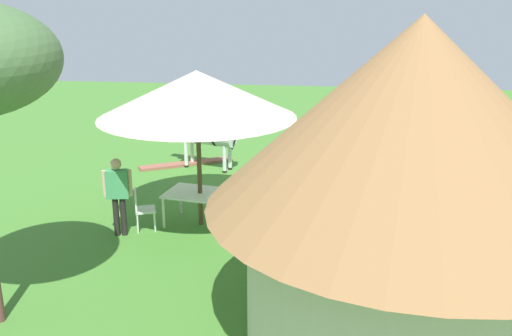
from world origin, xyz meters
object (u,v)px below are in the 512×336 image
patio_dining_table (200,196)px  guest_beside_umbrella (118,190)px  thatched_hut (411,171)px  zebra_by_umbrella (206,135)px  standing_watcher (398,142)px  shade_umbrella (197,94)px  patio_chair_east_end (255,195)px  patio_chair_near_lawn (141,207)px  zebra_nearest_camera (322,139)px  striped_lounge_chair (361,195)px

patio_dining_table → guest_beside_umbrella: 1.77m
thatched_hut → zebra_by_umbrella: size_ratio=2.49×
standing_watcher → zebra_by_umbrella: size_ratio=0.78×
shade_umbrella → standing_watcher: shade_umbrella is taller
shade_umbrella → zebra_by_umbrella: (0.79, -4.11, -1.90)m
shade_umbrella → guest_beside_umbrella: size_ratio=2.47×
shade_umbrella → standing_watcher: size_ratio=2.35×
patio_chair_east_end → zebra_by_umbrella: bearing=1.1°
zebra_by_umbrella → thatched_hut: bearing=-132.1°
zebra_by_umbrella → patio_chair_near_lawn: bearing=-167.8°
shade_umbrella → zebra_nearest_camera: size_ratio=2.14×
zebra_nearest_camera → zebra_by_umbrella: size_ratio=0.85×
patio_chair_east_end → thatched_hut: bearing=-175.0°
patio_dining_table → striped_lounge_chair: (-3.56, -1.65, -0.41)m
patio_dining_table → striped_lounge_chair: bearing=-155.2°
patio_chair_near_lawn → standing_watcher: (-5.77, -4.25, 0.54)m
shade_umbrella → zebra_by_umbrella: shade_umbrella is taller
patio_dining_table → standing_watcher: 5.96m
shade_umbrella → patio_chair_near_lawn: size_ratio=4.61×
thatched_hut → patio_chair_east_end: 5.50m
patio_dining_table → patio_chair_east_end: 1.28m
patio_chair_near_lawn → striped_lounge_chair: 5.20m
shade_umbrella → patio_dining_table: 2.24m
patio_dining_table → patio_chair_near_lawn: patio_chair_near_lawn is taller
shade_umbrella → zebra_by_umbrella: bearing=-79.1°
striped_lounge_chair → zebra_by_umbrella: size_ratio=0.38×
shade_umbrella → zebra_by_umbrella: 4.60m
zebra_by_umbrella → standing_watcher: bearing=-76.2°
striped_lounge_chair → patio_dining_table: bearing=-150.0°
guest_beside_umbrella → zebra_nearest_camera: bearing=36.4°
thatched_hut → zebra_by_umbrella: (4.66, -7.83, -1.57)m
shade_umbrella → patio_chair_east_end: 2.70m
striped_lounge_chair → zebra_nearest_camera: size_ratio=0.44×
thatched_hut → standing_watcher: thatched_hut is taller
patio_chair_near_lawn → striped_lounge_chair: patio_chair_near_lawn is taller
shade_umbrella → patio_chair_near_lawn: 2.70m
thatched_hut → zebra_nearest_camera: (1.32, -7.57, -1.53)m
guest_beside_umbrella → striped_lounge_chair: guest_beside_umbrella is taller
zebra_by_umbrella → zebra_nearest_camera: bearing=-77.3°
thatched_hut → guest_beside_umbrella: thatched_hut is taller
zebra_by_umbrella → patio_dining_table: bearing=-151.9°
shade_umbrella → striped_lounge_chair: size_ratio=4.86×
guest_beside_umbrella → striped_lounge_chair: 5.71m
standing_watcher → zebra_by_umbrella: bearing=31.1°
thatched_hut → patio_dining_table: thatched_hut is taller
guest_beside_umbrella → zebra_by_umbrella: guest_beside_umbrella is taller
patio_chair_east_end → guest_beside_umbrella: (2.68, 1.38, 0.49)m
striped_lounge_chair → shade_umbrella: bearing=-150.0°
shade_umbrella → patio_dining_table: bearing=0.0°
striped_lounge_chair → zebra_by_umbrella: zebra_by_umbrella is taller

